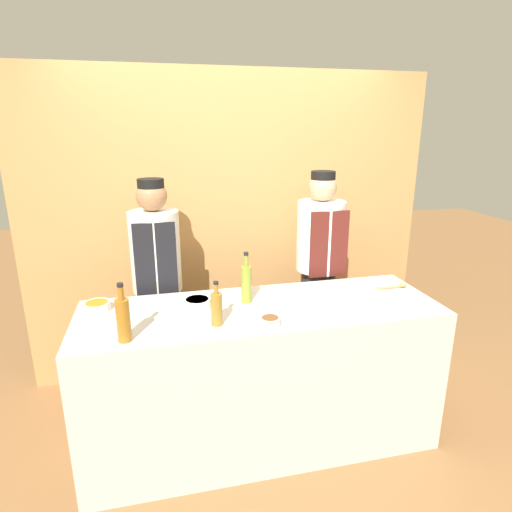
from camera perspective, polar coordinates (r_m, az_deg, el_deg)
name	(u,v)px	position (r m, az deg, el deg)	size (l,w,h in m)	color
ground_plane	(261,437)	(3.09, 0.66, -23.01)	(14.00, 14.00, 0.00)	olive
cabinet_wall	(230,227)	(3.49, -3.42, 3.91)	(3.19, 0.18, 2.40)	#B7844C
counter	(261,375)	(2.81, 0.69, -15.63)	(2.17, 0.72, 0.94)	beige
sauce_bowl_white	(197,303)	(2.59, -7.83, -6.22)	(0.17, 0.17, 0.06)	silver
sauce_bowl_purple	(373,296)	(2.79, 15.33, -5.12)	(0.15, 0.15, 0.05)	silver
sauce_bowl_orange	(97,306)	(2.70, -20.44, -6.26)	(0.16, 0.16, 0.05)	silver
sauce_bowl_brown	(270,321)	(2.36, 1.89, -8.63)	(0.11, 0.11, 0.05)	silver
cutting_board	(306,296)	(2.75, 6.75, -5.25)	(0.35, 0.23, 0.02)	white
bottle_vinegar	(217,308)	(2.34, -5.27, -6.92)	(0.06, 0.06, 0.25)	olive
bottle_oil	(246,283)	(2.62, -1.31, -3.62)	(0.06, 0.06, 0.32)	olive
bottle_amber	(123,319)	(2.26, -17.28, -7.99)	(0.07, 0.07, 0.31)	#9E661E
wooden_spoon	(394,287)	(3.03, 17.98, -3.90)	(0.25, 0.04, 0.03)	#B2844C
chef_left	(158,286)	(3.10, -12.95, -3.98)	(0.34, 0.34, 1.65)	#28282D
chef_right	(319,273)	(3.31, 8.40, -2.21)	(0.36, 0.36, 1.68)	#28282D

